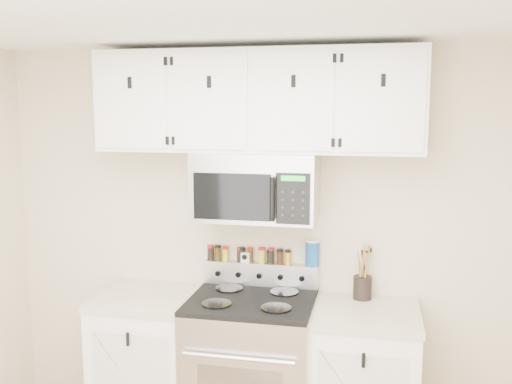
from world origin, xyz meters
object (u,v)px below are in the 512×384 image
utensil_crock (362,286)px  salt_canister (312,253)px  microwave (256,186)px  range (252,369)px

utensil_crock → salt_canister: 0.38m
microwave → salt_canister: microwave is taller
microwave → utensil_crock: microwave is taller
utensil_crock → range: bearing=-161.5°
microwave → utensil_crock: bearing=8.2°
microwave → utensil_crock: (0.66, 0.10, -0.62)m
utensil_crock → salt_canister: size_ratio=1.98×
range → utensil_crock: 0.87m
utensil_crock → salt_canister: salt_canister is taller
range → microwave: microwave is taller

